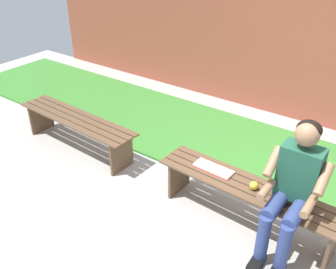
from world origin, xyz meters
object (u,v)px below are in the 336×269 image
(bench_far, at_px, (77,125))
(book_open, at_px, (213,169))
(bench_near, at_px, (248,195))
(apple, at_px, (254,186))
(person_seated, at_px, (293,187))

(bench_far, height_order, book_open, book_open)
(bench_near, relative_size, apple, 22.58)
(book_open, bearing_deg, person_seated, 172.90)
(bench_near, bearing_deg, person_seated, 166.28)
(bench_near, distance_m, apple, 0.15)
(person_seated, height_order, book_open, person_seated)
(bench_near, height_order, apple, apple)
(apple, xyz_separation_m, book_open, (0.46, -0.05, -0.03))
(book_open, bearing_deg, apple, 175.72)
(bench_near, height_order, person_seated, person_seated)
(bench_near, xyz_separation_m, apple, (-0.05, 0.02, 0.14))
(bench_far, height_order, apple, apple)
(person_seated, height_order, apple, person_seated)
(person_seated, distance_m, apple, 0.42)
(person_seated, relative_size, book_open, 3.00)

